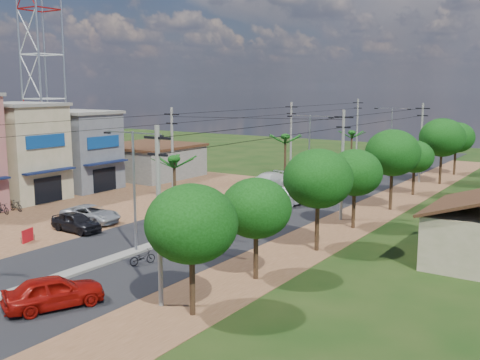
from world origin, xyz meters
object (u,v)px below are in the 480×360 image
(car_parked_silver, at_px, (91,215))
(moto_rider_east, at_px, (142,258))
(car_parked_dark, at_px, (76,222))
(car_red_near, at_px, (54,292))
(car_white_far, at_px, (267,181))
(car_silver_mid, at_px, (294,196))
(roadside_sign, at_px, (28,236))

(car_parked_silver, bearing_deg, moto_rider_east, -123.81)
(car_parked_silver, height_order, car_parked_dark, car_parked_dark)
(car_red_near, xyz_separation_m, car_parked_dark, (-10.80, 10.51, -0.09))
(car_white_far, bearing_deg, car_parked_dark, -90.11)
(moto_rider_east, bearing_deg, car_parked_dark, 2.68)
(car_white_far, distance_m, moto_rider_east, 27.76)
(car_silver_mid, relative_size, car_parked_dark, 1.15)
(moto_rider_east, relative_size, roadside_sign, 1.47)
(car_parked_dark, bearing_deg, car_silver_mid, -25.45)
(roadside_sign, bearing_deg, car_silver_mid, 48.89)
(car_red_near, bearing_deg, car_white_far, -51.72)
(car_parked_silver, xyz_separation_m, roadside_sign, (0.73, -6.39, -0.21))
(car_white_far, bearing_deg, car_parked_silver, -94.06)
(car_white_far, bearing_deg, roadside_sign, -90.30)
(car_red_near, xyz_separation_m, car_white_far, (-8.30, 34.23, -0.01))
(car_silver_mid, height_order, car_parked_silver, car_silver_mid)
(car_parked_dark, xyz_separation_m, moto_rider_east, (9.68, -3.10, -0.29))
(moto_rider_east, bearing_deg, car_white_far, -54.58)
(car_parked_dark, relative_size, roadside_sign, 3.75)
(car_red_near, bearing_deg, car_parked_silver, -22.65)
(car_parked_dark, distance_m, roadside_sign, 3.91)
(car_parked_silver, height_order, roadside_sign, car_parked_silver)
(car_red_near, height_order, car_parked_silver, car_red_near)
(car_silver_mid, xyz_separation_m, roadside_sign, (-9.50, -21.62, -0.33))
(car_silver_mid, relative_size, moto_rider_east, 2.92)
(car_red_near, relative_size, car_parked_dark, 1.12)
(car_white_far, height_order, moto_rider_east, car_white_far)
(car_red_near, height_order, car_white_far, car_red_near)
(car_red_near, relative_size, roadside_sign, 4.19)
(roadside_sign, bearing_deg, car_red_near, -47.84)
(car_parked_silver, distance_m, moto_rider_east, 12.27)
(car_white_far, xyz_separation_m, car_parked_silver, (-3.73, -21.19, -0.11))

